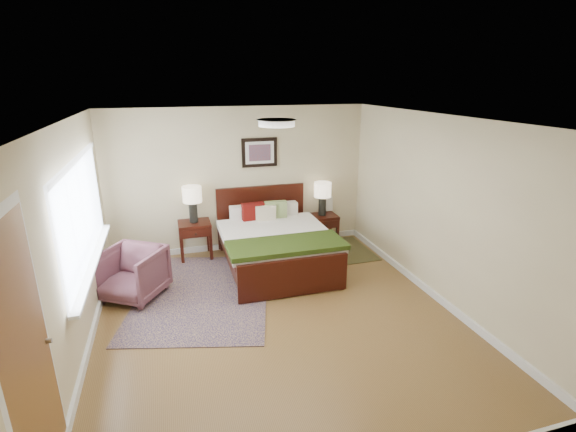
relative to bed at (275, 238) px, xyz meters
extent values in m
plane|color=brown|center=(-0.35, -1.49, -0.51)|extent=(5.00, 5.00, 0.00)
cube|color=beige|center=(-0.35, 1.01, 0.74)|extent=(4.50, 0.04, 2.50)
cube|color=beige|center=(-0.35, -3.99, 0.74)|extent=(4.50, 0.04, 2.50)
cube|color=beige|center=(-2.60, -1.49, 0.74)|extent=(0.04, 5.00, 2.50)
cube|color=beige|center=(1.90, -1.49, 0.74)|extent=(0.04, 5.00, 2.50)
cube|color=white|center=(-0.35, -1.49, 1.99)|extent=(4.50, 5.00, 0.02)
cube|color=silver|center=(-2.58, -0.79, 0.89)|extent=(0.02, 2.72, 1.32)
cube|color=silver|center=(-2.56, -0.79, 0.89)|extent=(0.01, 2.60, 1.20)
cube|color=silver|center=(-2.53, -0.79, 0.26)|extent=(0.10, 2.72, 0.04)
cube|color=silver|center=(-2.58, -3.24, 0.58)|extent=(0.01, 1.00, 2.18)
cube|color=brown|center=(-2.57, -3.24, 0.54)|extent=(0.01, 0.90, 2.10)
cylinder|color=#999999|center=(-2.55, -2.86, 0.49)|extent=(0.04, 0.04, 0.04)
cylinder|color=white|center=(-0.35, -1.49, 1.95)|extent=(0.40, 0.40, 0.07)
cylinder|color=beige|center=(-0.35, -1.49, 1.98)|extent=(0.44, 0.44, 0.01)
cube|color=#350F08|center=(0.00, 0.97, 0.06)|extent=(1.58, 0.06, 1.11)
cube|color=#350F08|center=(0.00, -1.03, -0.22)|extent=(1.58, 0.06, 0.55)
cube|color=#350F08|center=(-0.75, -0.03, -0.20)|extent=(0.06, 1.98, 0.18)
cube|color=#350F08|center=(0.75, -0.03, -0.20)|extent=(0.06, 1.98, 0.18)
cube|color=silver|center=(0.00, -0.03, -0.07)|extent=(1.48, 1.96, 0.22)
cube|color=silver|center=(0.00, -0.13, 0.08)|extent=(1.66, 1.73, 0.10)
cube|color=#28360F|center=(0.00, -0.67, 0.13)|extent=(1.70, 0.70, 0.07)
cube|color=silver|center=(-0.35, 0.73, 0.22)|extent=(0.49, 0.18, 0.26)
cube|color=silver|center=(0.35, 0.73, 0.22)|extent=(0.49, 0.18, 0.26)
cube|color=#530C09|center=(-0.22, 0.61, 0.26)|extent=(0.39, 0.17, 0.32)
cube|color=#7A9153|center=(0.18, 0.61, 0.26)|extent=(0.38, 0.16, 0.32)
cube|color=beige|center=(-0.02, 0.53, 0.24)|extent=(0.34, 0.13, 0.28)
cube|color=black|center=(0.00, 0.99, 1.21)|extent=(0.62, 0.03, 0.50)
cube|color=silver|center=(0.00, 0.97, 1.21)|extent=(0.50, 0.01, 0.38)
cube|color=#A52D23|center=(0.00, 0.96, 1.21)|extent=(0.38, 0.01, 0.28)
cube|color=#350F08|center=(-1.20, 0.78, 0.10)|extent=(0.53, 0.48, 0.05)
cube|color=#350F08|center=(-1.43, 0.57, -0.22)|extent=(0.05, 0.05, 0.59)
cube|color=#350F08|center=(-0.96, 0.57, -0.22)|extent=(0.05, 0.05, 0.59)
cube|color=#350F08|center=(-1.43, 0.99, -0.22)|extent=(0.05, 0.05, 0.59)
cube|color=#350F08|center=(-0.96, 0.99, -0.22)|extent=(0.05, 0.05, 0.59)
cube|color=#350F08|center=(-1.20, 0.56, 0.00)|extent=(0.47, 0.03, 0.14)
cube|color=#350F08|center=(1.11, 0.78, 0.01)|extent=(0.55, 0.41, 0.05)
cube|color=#350F08|center=(0.86, 0.61, -0.26)|extent=(0.05, 0.05, 0.50)
cube|color=#350F08|center=(1.35, 0.61, -0.26)|extent=(0.05, 0.05, 0.50)
cube|color=#350F08|center=(0.86, 0.96, -0.26)|extent=(0.05, 0.05, 0.50)
cube|color=#350F08|center=(1.35, 0.96, -0.26)|extent=(0.05, 0.05, 0.50)
cube|color=#350F08|center=(1.11, 0.59, -0.09)|extent=(0.49, 0.03, 0.14)
cube|color=#350F08|center=(1.11, 0.78, -0.37)|extent=(0.49, 0.35, 0.03)
cube|color=black|center=(1.11, 0.78, -0.34)|extent=(0.20, 0.26, 0.03)
cube|color=black|center=(1.11, 0.78, -0.31)|extent=(0.20, 0.26, 0.03)
cube|color=black|center=(1.11, 0.78, -0.27)|extent=(0.20, 0.26, 0.03)
cylinder|color=black|center=(-1.20, 0.78, 0.29)|extent=(0.14, 0.14, 0.32)
cylinder|color=black|center=(-1.20, 0.78, 0.47)|extent=(0.02, 0.02, 0.06)
cylinder|color=beige|center=(-1.20, 0.78, 0.61)|extent=(0.31, 0.31, 0.26)
cylinder|color=black|center=(1.11, 0.78, 0.20)|extent=(0.14, 0.14, 0.32)
cylinder|color=black|center=(1.11, 0.78, 0.38)|extent=(0.02, 0.02, 0.06)
cylinder|color=beige|center=(1.11, 0.78, 0.52)|extent=(0.31, 0.31, 0.26)
imported|color=brown|center=(-2.15, -0.39, -0.15)|extent=(1.07, 1.08, 0.72)
cube|color=#0E0B38|center=(-1.21, -0.58, -0.51)|extent=(2.39, 2.91, 0.01)
cube|color=black|center=(1.41, 0.31, -0.51)|extent=(0.79, 1.18, 0.01)
camera|label=1|loc=(-1.56, -6.02, 2.41)|focal=26.00mm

